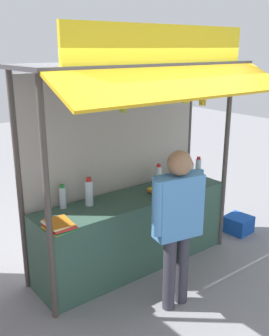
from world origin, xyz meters
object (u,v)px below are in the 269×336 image
(water_bottle_right, at_px, (191,172))
(plastic_crate, at_px, (238,224))
(water_bottle_center, at_px, (198,167))
(water_bottle_rear_center, at_px, (187,166))
(water_bottle_front_right, at_px, (89,192))
(banana_bunch_leftmost, at_px, (186,97))
(magazine_stack_left, at_px, (59,225))
(banana_bunch_inner_left, at_px, (123,104))
(water_bottle_far_left, at_px, (63,197))
(water_bottle_mid_left, at_px, (159,176))
(banana_bunch_inner_right, at_px, (203,98))
(vendor_person, at_px, (178,217))
(magazine_stack_back_right, at_px, (161,191))

(water_bottle_right, relative_size, plastic_crate, 0.77)
(water_bottle_center, bearing_deg, water_bottle_rear_center, 154.98)
(water_bottle_front_right, xyz_separation_m, banana_bunch_leftmost, (0.89, -0.51, 1.00))
(magazine_stack_left, bearing_deg, banana_bunch_inner_left, -16.86)
(water_bottle_front_right, bearing_deg, banana_bunch_leftmost, -29.86)
(water_bottle_center, height_order, banana_bunch_inner_left, banana_bunch_inner_left)
(water_bottle_right, bearing_deg, water_bottle_far_left, 172.93)
(water_bottle_rear_center, height_order, magazine_stack_left, water_bottle_rear_center)
(water_bottle_center, distance_m, water_bottle_far_left, 1.94)
(water_bottle_mid_left, height_order, banana_bunch_inner_right, banana_bunch_inner_right)
(water_bottle_rear_center, height_order, plastic_crate, water_bottle_rear_center)
(water_bottle_front_right, distance_m, banana_bunch_inner_left, 1.13)
(water_bottle_right, xyz_separation_m, water_bottle_front_right, (-1.45, 0.11, 0.03))
(magazine_stack_left, xyz_separation_m, vendor_person, (0.91, -0.67, 0.08))
(water_bottle_far_left, bearing_deg, banana_bunch_inner_left, -59.79)
(water_bottle_rear_center, distance_m, magazine_stack_back_right, 0.73)
(magazine_stack_back_right, height_order, vendor_person, vendor_person)
(water_bottle_rear_center, xyz_separation_m, magazine_stack_back_right, (-0.67, -0.26, -0.12))
(magazine_stack_back_right, bearing_deg, water_bottle_far_left, 163.63)
(water_bottle_front_right, xyz_separation_m, vendor_person, (0.38, -0.99, -0.04))
(water_bottle_mid_left, relative_size, water_bottle_front_right, 0.90)
(vendor_person, bearing_deg, magazine_stack_left, -25.28)
(vendor_person, distance_m, plastic_crate, 2.12)
(vendor_person, bearing_deg, water_bottle_mid_left, -111.09)
(water_bottle_right, bearing_deg, plastic_crate, -17.10)
(water_bottle_right, distance_m, banana_bunch_inner_right, 1.12)
(water_bottle_far_left, relative_size, water_bottle_rear_center, 0.83)
(water_bottle_front_right, xyz_separation_m, magazine_stack_back_right, (0.85, -0.22, -0.12))
(water_bottle_right, relative_size, banana_bunch_inner_left, 0.83)
(water_bottle_front_right, relative_size, banana_bunch_inner_right, 0.93)
(water_bottle_front_right, relative_size, magazine_stack_left, 1.04)
(water_bottle_center, relative_size, water_bottle_far_left, 1.01)
(water_bottle_rear_center, bearing_deg, magazine_stack_left, -169.98)
(magazine_stack_left, xyz_separation_m, banana_bunch_leftmost, (1.42, -0.19, 1.11))
(magazine_stack_back_right, bearing_deg, magazine_stack_left, -175.89)
(magazine_stack_left, bearing_deg, water_bottle_mid_left, 11.81)
(water_bottle_front_right, distance_m, magazine_stack_back_right, 0.89)
(water_bottle_mid_left, distance_m, banana_bunch_inner_right, 1.12)
(magazine_stack_left, xyz_separation_m, banana_bunch_inner_right, (1.69, -0.19, 1.08))
(banana_bunch_inner_right, bearing_deg, magazine_stack_left, 173.43)
(plastic_crate, bearing_deg, water_bottle_front_right, 171.24)
(water_bottle_right, bearing_deg, magazine_stack_left, -173.86)
(water_bottle_center, bearing_deg, vendor_person, -143.43)
(magazine_stack_back_right, bearing_deg, banana_bunch_inner_right, -43.56)
(banana_bunch_inner_right, relative_size, plastic_crate, 1.01)
(water_bottle_front_right, bearing_deg, magazine_stack_back_right, -14.58)
(water_bottle_front_right, distance_m, water_bottle_center, 1.67)
(water_bottle_far_left, bearing_deg, water_bottle_right, -7.07)
(water_bottle_front_right, distance_m, water_bottle_far_left, 0.28)
(water_bottle_far_left, distance_m, water_bottle_rear_center, 1.79)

